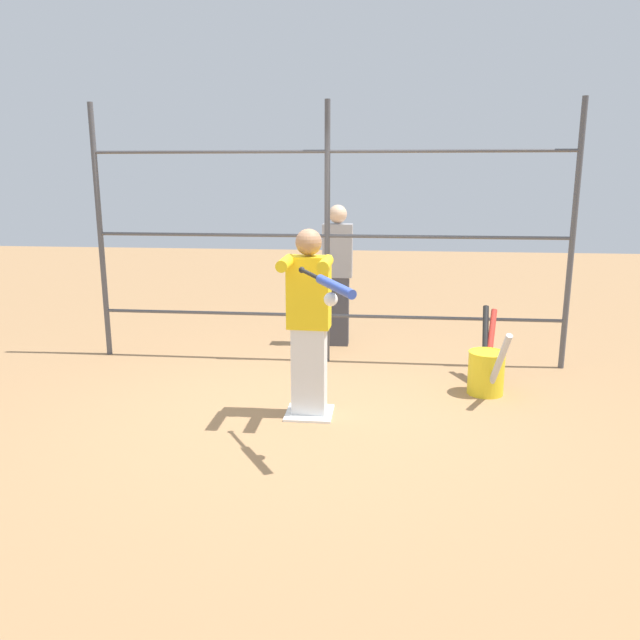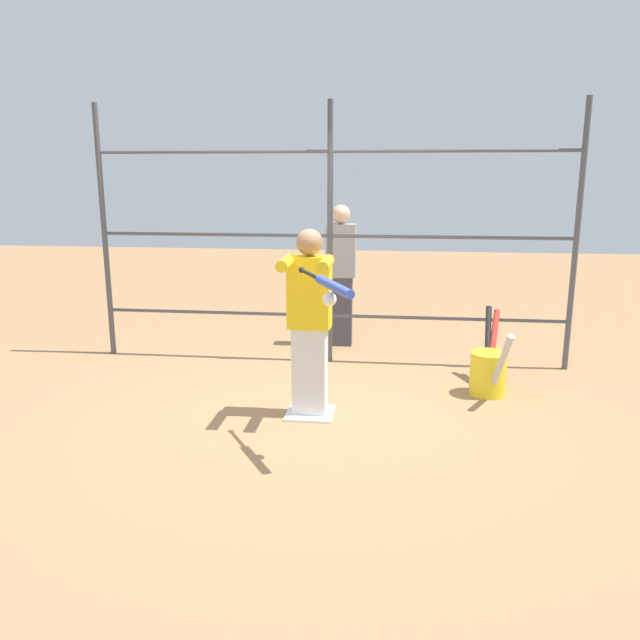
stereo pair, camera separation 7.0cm
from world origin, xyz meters
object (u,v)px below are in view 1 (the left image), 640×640
baseball_bat_swinging (331,284)px  bystander_behind_fence (337,273)px  batter (309,317)px  softball_in_flight (331,299)px  bat_bucket (487,369)px

baseball_bat_swinging → bystander_behind_fence: bearing=-86.4°
batter → softball_in_flight: 0.95m
batter → bat_bucket: (-1.59, -0.73, -0.63)m
bat_bucket → bystander_behind_fence: bystander_behind_fence is taller
batter → softball_in_flight: size_ratio=16.57×
softball_in_flight → bystander_behind_fence: size_ratio=0.06×
baseball_bat_swinging → softball_in_flight: 0.10m
baseball_bat_swinging → bystander_behind_fence: (0.20, -3.13, -0.41)m
softball_in_flight → bat_bucket: bearing=-130.1°
batter → softball_in_flight: batter is taller
baseball_bat_swinging → softball_in_flight: (-0.00, 0.02, -0.10)m
bat_bucket → bystander_behind_fence: 2.29m
baseball_bat_swinging → bat_bucket: baseball_bat_swinging is taller
softball_in_flight → bystander_behind_fence: (0.20, -3.16, -0.31)m
bystander_behind_fence → softball_in_flight: bearing=93.6°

